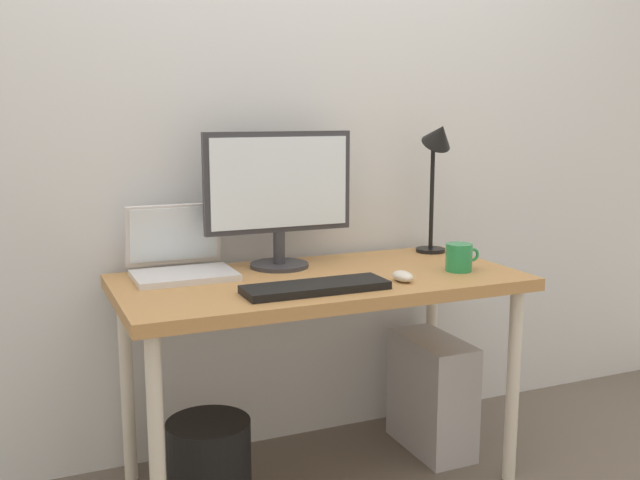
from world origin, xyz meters
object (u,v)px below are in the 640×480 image
object	(u,v)px
keyboard	(316,287)
wastebasket	(209,467)
monitor	(279,191)
computer_tower	(432,394)
mouse	(403,276)
desk_lamp	(437,156)
laptop	(180,258)
coffee_mug	(459,257)
desk	(320,297)

from	to	relation	value
keyboard	wastebasket	distance (m)	0.66
monitor	computer_tower	xyz separation A→B (m)	(0.54, -0.13, -0.76)
monitor	mouse	xyz separation A→B (m)	(0.28, -0.35, -0.25)
desk_lamp	computer_tower	distance (m)	0.87
laptop	mouse	distance (m)	0.72
wastebasket	coffee_mug	bearing A→B (deg)	-3.61
desk	computer_tower	bearing A→B (deg)	6.29
monitor	coffee_mug	xyz separation A→B (m)	(0.53, -0.29, -0.22)
laptop	coffee_mug	bearing A→B (deg)	-19.59
desk	wastebasket	bearing A→B (deg)	-172.03
mouse	wastebasket	xyz separation A→B (m)	(-0.61, 0.11, -0.57)
wastebasket	monitor	bearing A→B (deg)	36.28
coffee_mug	wastebasket	world-z (taller)	coffee_mug
keyboard	computer_tower	world-z (taller)	keyboard
laptop	desk_lamp	xyz separation A→B (m)	(0.96, -0.02, 0.31)
laptop	coffee_mug	world-z (taller)	laptop
laptop	keyboard	size ratio (longest dim) A/B	0.73
monitor	wastebasket	distance (m)	0.91
keyboard	laptop	bearing A→B (deg)	130.52
computer_tower	wastebasket	size ratio (longest dim) A/B	1.40
desk	wastebasket	size ratio (longest dim) A/B	4.34
laptop	mouse	xyz separation A→B (m)	(0.62, -0.37, -0.04)
monitor	coffee_mug	size ratio (longest dim) A/B	4.18
coffee_mug	desk	bearing A→B (deg)	166.60
coffee_mug	computer_tower	xyz separation A→B (m)	(0.01, 0.16, -0.54)
laptop	computer_tower	world-z (taller)	laptop
laptop	keyboard	distance (m)	0.50
laptop	keyboard	xyz separation A→B (m)	(0.32, -0.38, -0.05)
desk	laptop	distance (m)	0.47
desk_lamp	keyboard	distance (m)	0.81
coffee_mug	computer_tower	bearing A→B (deg)	86.37
monitor	desk_lamp	distance (m)	0.63
monitor	wastebasket	xyz separation A→B (m)	(-0.33, -0.24, -0.82)
desk	desk_lamp	world-z (taller)	desk_lamp
desk	coffee_mug	bearing A→B (deg)	-13.40
desk_lamp	wastebasket	xyz separation A→B (m)	(-0.95, -0.24, -0.92)
desk	monitor	world-z (taller)	monitor
mouse	laptop	bearing A→B (deg)	149.24
keyboard	mouse	distance (m)	0.30
mouse	coffee_mug	bearing A→B (deg)	13.36
laptop	mouse	bearing A→B (deg)	-30.76
keyboard	mouse	size ratio (longest dim) A/B	4.89
mouse	keyboard	bearing A→B (deg)	-178.84
desk	coffee_mug	distance (m)	0.49
computer_tower	monitor	bearing A→B (deg)	166.43
wastebasket	keyboard	bearing A→B (deg)	-21.25
desk	keyboard	world-z (taller)	keyboard
laptop	coffee_mug	distance (m)	0.92
laptop	desk_lamp	size ratio (longest dim) A/B	0.63
desk	mouse	xyz separation A→B (m)	(0.21, -0.17, 0.09)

